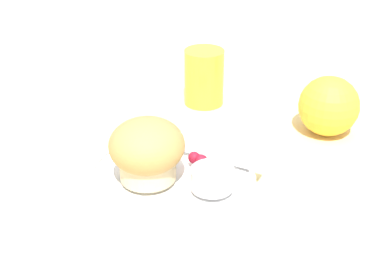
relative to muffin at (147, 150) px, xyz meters
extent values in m
plane|color=beige|center=(0.02, 0.06, -0.06)|extent=(3.00, 3.00, 0.00)
cylinder|color=white|center=(0.01, 0.03, -0.05)|extent=(0.20, 0.20, 0.01)
torus|color=white|center=(0.01, 0.03, -0.04)|extent=(0.20, 0.20, 0.01)
cylinder|color=beige|center=(0.00, 0.00, -0.02)|extent=(0.06, 0.06, 0.03)
ellipsoid|color=#A87F47|center=(0.00, 0.00, 0.01)|extent=(0.09, 0.09, 0.06)
cylinder|color=silver|center=(0.07, 0.03, -0.02)|extent=(0.05, 0.05, 0.02)
cylinder|color=beige|center=(0.07, 0.03, -0.02)|extent=(0.04, 0.04, 0.00)
sphere|color=maroon|center=(0.02, 0.06, -0.03)|extent=(0.01, 0.01, 0.01)
sphere|color=maroon|center=(0.03, 0.06, -0.03)|extent=(0.01, 0.01, 0.01)
cube|color=silver|center=(0.00, 0.08, -0.03)|extent=(0.18, 0.05, 0.00)
sphere|color=#F4A82D|center=(0.10, 0.26, -0.01)|extent=(0.08, 0.08, 0.08)
cylinder|color=gold|center=(-0.09, 0.23, -0.01)|extent=(0.06, 0.06, 0.09)
camera|label=1|loc=(0.35, -0.37, 0.30)|focal=50.00mm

